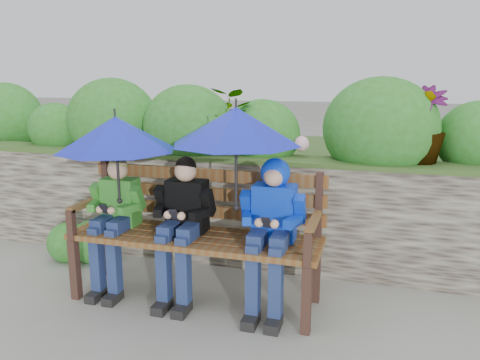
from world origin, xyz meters
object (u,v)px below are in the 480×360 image
(park_bench, at_px, (198,225))
(boy_right, at_px, (272,221))
(boy_left, at_px, (115,215))
(umbrella_left, at_px, (116,134))
(umbrella_right, at_px, (236,126))
(boy_middle, at_px, (183,220))

(park_bench, height_order, boy_right, boy_right)
(boy_left, xyz_separation_m, boy_right, (1.30, 0.01, 0.06))
(umbrella_left, relative_size, umbrella_right, 0.98)
(park_bench, xyz_separation_m, umbrella_left, (-0.62, -0.12, 0.72))
(boy_left, bearing_deg, umbrella_right, -0.82)
(umbrella_left, bearing_deg, umbrella_right, 0.93)
(boy_left, xyz_separation_m, umbrella_right, (1.04, -0.01, 0.76))
(boy_right, height_order, umbrella_left, umbrella_left)
(umbrella_left, distance_m, umbrella_right, 0.97)
(boy_left, relative_size, boy_middle, 0.97)
(park_bench, bearing_deg, umbrella_right, -16.41)
(park_bench, relative_size, umbrella_left, 2.10)
(boy_middle, distance_m, umbrella_left, 0.84)
(park_bench, relative_size, umbrella_right, 2.07)
(park_bench, distance_m, boy_middle, 0.15)
(boy_right, relative_size, umbrella_right, 1.22)
(boy_middle, relative_size, boy_right, 0.98)
(boy_middle, xyz_separation_m, boy_right, (0.71, 0.01, 0.05))
(boy_left, xyz_separation_m, boy_middle, (0.60, -0.00, 0.01))
(park_bench, distance_m, boy_right, 0.63)
(umbrella_right, bearing_deg, boy_right, 4.70)
(boy_left, bearing_deg, boy_middle, -0.35)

